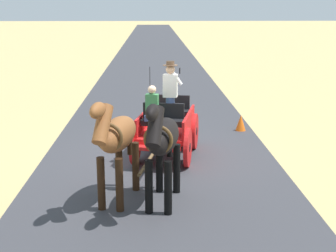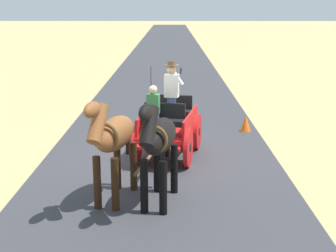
# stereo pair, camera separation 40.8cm
# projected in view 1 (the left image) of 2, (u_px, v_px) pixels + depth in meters

# --- Properties ---
(ground_plane) EXTENTS (200.00, 200.00, 0.00)m
(ground_plane) POSITION_uv_depth(u_px,v_px,m) (159.00, 154.00, 12.64)
(ground_plane) COLOR tan
(road_surface) EXTENTS (5.94, 160.00, 0.01)m
(road_surface) POSITION_uv_depth(u_px,v_px,m) (159.00, 154.00, 12.64)
(road_surface) COLOR #38383D
(road_surface) RESTS_ON ground
(horse_drawn_carriage) EXTENTS (1.86, 4.51, 2.50)m
(horse_drawn_carriage) POSITION_uv_depth(u_px,v_px,m) (166.00, 126.00, 12.23)
(horse_drawn_carriage) COLOR red
(horse_drawn_carriage) RESTS_ON ground
(horse_near_side) EXTENTS (0.85, 2.15, 2.21)m
(horse_near_side) POSITION_uv_depth(u_px,v_px,m) (162.00, 140.00, 9.14)
(horse_near_side) COLOR black
(horse_near_side) RESTS_ON ground
(horse_off_side) EXTENTS (0.93, 2.14, 2.21)m
(horse_off_side) POSITION_uv_depth(u_px,v_px,m) (116.00, 138.00, 9.28)
(horse_off_side) COLOR brown
(horse_off_side) RESTS_ON ground
(traffic_cone) EXTENTS (0.32, 0.32, 0.50)m
(traffic_cone) POSITION_uv_depth(u_px,v_px,m) (241.00, 123.00, 14.91)
(traffic_cone) COLOR orange
(traffic_cone) RESTS_ON ground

